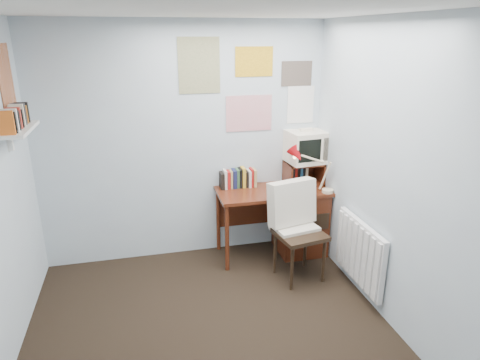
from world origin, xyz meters
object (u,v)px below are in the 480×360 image
(desk_chair, at_px, (300,235))
(radiator, at_px, (360,253))
(wall_shelf, at_px, (19,129))
(crt_tv, at_px, (306,145))
(tv_riser, at_px, (303,173))
(desk, at_px, (295,218))
(desk_lamp, at_px, (329,173))

(desk_chair, height_order, radiator, desk_chair)
(radiator, distance_m, wall_shelf, 3.15)
(desk_chair, relative_size, crt_tv, 2.40)
(crt_tv, bearing_deg, wall_shelf, -175.32)
(desk_chair, height_order, crt_tv, crt_tv)
(tv_riser, bearing_deg, desk_chair, -112.92)
(desk, relative_size, crt_tv, 3.02)
(tv_riser, distance_m, wall_shelf, 2.83)
(wall_shelf, bearing_deg, desk_chair, -4.01)
(desk_chair, xyz_separation_m, radiator, (0.45, -0.38, -0.06))
(desk_lamp, distance_m, radiator, 0.91)
(desk_chair, relative_size, wall_shelf, 1.54)
(desk_chair, bearing_deg, desk, 63.80)
(desk_chair, bearing_deg, wall_shelf, 166.06)
(tv_riser, xyz_separation_m, wall_shelf, (-2.69, -0.49, 0.74))
(desk_lamp, xyz_separation_m, radiator, (0.02, -0.72, -0.56))
(tv_riser, relative_size, wall_shelf, 0.65)
(desk_lamp, xyz_separation_m, wall_shelf, (-2.84, -0.17, 0.64))
(desk, bearing_deg, wall_shelf, -171.60)
(desk_chair, relative_size, radiator, 1.19)
(wall_shelf, bearing_deg, desk_lamp, 3.38)
(tv_riser, xyz_separation_m, radiator, (0.17, -1.04, -0.47))
(radiator, bearing_deg, desk_lamp, 91.60)
(desk_lamp, height_order, wall_shelf, wall_shelf)
(radiator, bearing_deg, desk, 107.24)
(desk, distance_m, wall_shelf, 2.87)
(desk_chair, xyz_separation_m, crt_tv, (0.30, 0.68, 0.72))
(desk_lamp, distance_m, tv_riser, 0.37)
(desk, bearing_deg, desk_chair, -106.27)
(crt_tv, bearing_deg, desk_chair, -119.56)
(desk, relative_size, radiator, 1.50)
(crt_tv, bearing_deg, desk, -142.24)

